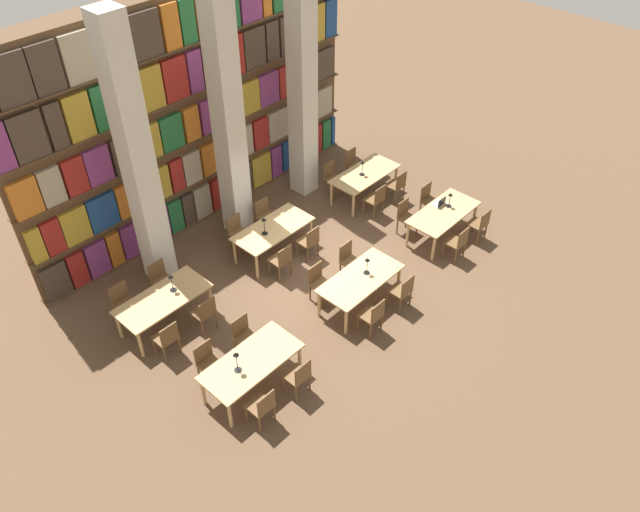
{
  "coord_description": "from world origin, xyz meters",
  "views": [
    {
      "loc": [
        -7.66,
        -7.23,
        9.59
      ],
      "look_at": [
        0.0,
        -0.12,
        0.66
      ],
      "focal_mm": 35.0,
      "sensor_mm": 36.0,
      "label": 1
    }
  ],
  "objects_px": {
    "desk_lamp_2": "(450,197)",
    "chair_16": "(282,260)",
    "chair_20": "(376,199)",
    "chair_21": "(332,177)",
    "reading_table_0": "(251,364)",
    "chair_18": "(309,241)",
    "chair_4": "(373,315)",
    "chair_13": "(124,302)",
    "chair_15": "(161,279)",
    "pillar_right": "(302,85)",
    "chair_10": "(480,224)",
    "chair_7": "(349,259)",
    "pillar_left": "(137,161)",
    "reading_table_1": "(360,281)",
    "chair_9": "(406,216)",
    "chair_14": "(205,312)",
    "chair_2": "(299,376)",
    "desk_lamp_0": "(236,358)",
    "desk_lamp_4": "(264,223)",
    "chair_8": "(458,242)",
    "chair_19": "(265,215)",
    "chair_23": "(354,164)",
    "desk_lamp_1": "(367,263)",
    "reading_table_4": "(273,231)",
    "desk_lamp_5": "(362,165)",
    "chair_1": "(208,362)",
    "chair_5": "(319,282)",
    "pillar_center": "(228,119)",
    "chair_6": "(402,290)",
    "desk_lamp_3": "(171,280)",
    "reading_table_5": "(365,176)",
    "chair_22": "(397,185)",
    "chair_0": "(262,406)",
    "reading_table_3": "(163,301)",
    "chair_3": "(245,335)",
    "chair_12": "(167,338)",
    "reading_table_2": "(443,214)"
  },
  "relations": [
    {
      "from": "reading_table_2",
      "to": "chair_4",
      "type": "bearing_deg",
      "value": -167.86
    },
    {
      "from": "pillar_center",
      "to": "reading_table_2",
      "type": "distance_m",
      "value": 5.52
    },
    {
      "from": "desk_lamp_4",
      "to": "chair_21",
      "type": "distance_m",
      "value": 3.18
    },
    {
      "from": "reading_table_1",
      "to": "chair_8",
      "type": "relative_size",
      "value": 2.17
    },
    {
      "from": "chair_20",
      "to": "desk_lamp_0",
      "type": "bearing_deg",
      "value": -164.19
    },
    {
      "from": "desk_lamp_1",
      "to": "chair_16",
      "type": "bearing_deg",
      "value": 111.76
    },
    {
      "from": "chair_21",
      "to": "chair_23",
      "type": "relative_size",
      "value": 1.0
    },
    {
      "from": "chair_9",
      "to": "pillar_right",
      "type": "bearing_deg",
      "value": -84.2
    },
    {
      "from": "chair_19",
      "to": "chair_23",
      "type": "distance_m",
      "value": 3.22
    },
    {
      "from": "reading_table_0",
      "to": "chair_18",
      "type": "bearing_deg",
      "value": 27.77
    },
    {
      "from": "reading_table_3",
      "to": "desk_lamp_3",
      "type": "distance_m",
      "value": 0.47
    },
    {
      "from": "chair_20",
      "to": "chair_21",
      "type": "relative_size",
      "value": 1.0
    },
    {
      "from": "pillar_left",
      "to": "chair_15",
      "type": "distance_m",
      "value": 2.63
    },
    {
      "from": "chair_3",
      "to": "desk_lamp_5",
      "type": "bearing_deg",
      "value": -162.83
    },
    {
      "from": "chair_0",
      "to": "chair_6",
      "type": "height_order",
      "value": "same"
    },
    {
      "from": "desk_lamp_3",
      "to": "reading_table_5",
      "type": "relative_size",
      "value": 0.22
    },
    {
      "from": "chair_6",
      "to": "chair_22",
      "type": "height_order",
      "value": "same"
    },
    {
      "from": "chair_10",
      "to": "reading_table_3",
      "type": "distance_m",
      "value": 7.56
    },
    {
      "from": "pillar_center",
      "to": "reading_table_0",
      "type": "xyz_separation_m",
      "value": [
        -3.09,
        -3.9,
        -2.35
      ]
    },
    {
      "from": "chair_10",
      "to": "chair_15",
      "type": "relative_size",
      "value": 1.0
    },
    {
      "from": "chair_14",
      "to": "chair_18",
      "type": "height_order",
      "value": "same"
    },
    {
      "from": "chair_7",
      "to": "chair_8",
      "type": "xyz_separation_m",
      "value": [
        2.16,
        -1.44,
        0.0
      ]
    },
    {
      "from": "chair_7",
      "to": "desk_lamp_1",
      "type": "distance_m",
      "value": 0.95
    },
    {
      "from": "chair_8",
      "to": "chair_14",
      "type": "relative_size",
      "value": 1.0
    },
    {
      "from": "desk_lamp_0",
      "to": "chair_6",
      "type": "distance_m",
      "value": 4.02
    },
    {
      "from": "chair_6",
      "to": "chair_9",
      "type": "xyz_separation_m",
      "value": [
        2.16,
        1.52,
        0.0
      ]
    },
    {
      "from": "desk_lamp_5",
      "to": "desk_lamp_0",
      "type": "bearing_deg",
      "value": -158.98
    },
    {
      "from": "desk_lamp_1",
      "to": "reading_table_4",
      "type": "height_order",
      "value": "desk_lamp_1"
    },
    {
      "from": "chair_16",
      "to": "chair_2",
      "type": "bearing_deg",
      "value": -129.06
    },
    {
      "from": "chair_15",
      "to": "chair_0",
      "type": "bearing_deg",
      "value": 79.02
    },
    {
      "from": "chair_12",
      "to": "desk_lamp_3",
      "type": "bearing_deg",
      "value": 44.48
    },
    {
      "from": "reading_table_1",
      "to": "chair_9",
      "type": "distance_m",
      "value": 2.79
    },
    {
      "from": "chair_20",
      "to": "chair_21",
      "type": "xyz_separation_m",
      "value": [
        0.0,
        1.48,
        0.0
      ]
    },
    {
      "from": "desk_lamp_5",
      "to": "chair_1",
      "type": "bearing_deg",
      "value": -165.11
    },
    {
      "from": "pillar_center",
      "to": "desk_lamp_5",
      "type": "distance_m",
      "value": 3.91
    },
    {
      "from": "chair_1",
      "to": "chair_19",
      "type": "xyz_separation_m",
      "value": [
        3.89,
        2.56,
        0.0
      ]
    },
    {
      "from": "chair_19",
      "to": "desk_lamp_4",
      "type": "distance_m",
      "value": 1.17
    },
    {
      "from": "chair_4",
      "to": "chair_16",
      "type": "relative_size",
      "value": 1.0
    },
    {
      "from": "chair_2",
      "to": "desk_lamp_4",
      "type": "distance_m",
      "value": 4.02
    },
    {
      "from": "pillar_left",
      "to": "chair_13",
      "type": "relative_size",
      "value": 6.77
    },
    {
      "from": "chair_5",
      "to": "chair_6",
      "type": "xyz_separation_m",
      "value": [
        0.99,
        -1.48,
        0.0
      ]
    },
    {
      "from": "pillar_left",
      "to": "desk_lamp_5",
      "type": "distance_m",
      "value": 5.93
    },
    {
      "from": "pillar_right",
      "to": "chair_20",
      "type": "distance_m",
      "value": 3.34
    },
    {
      "from": "chair_2",
      "to": "desk_lamp_0",
      "type": "relative_size",
      "value": 1.84
    },
    {
      "from": "chair_5",
      "to": "reading_table_2",
      "type": "xyz_separation_m",
      "value": [
        3.62,
        -0.7,
        0.17
      ]
    },
    {
      "from": "desk_lamp_2",
      "to": "chair_16",
      "type": "height_order",
      "value": "desk_lamp_2"
    },
    {
      "from": "chair_13",
      "to": "chair_5",
      "type": "bearing_deg",
      "value": 141.44
    },
    {
      "from": "chair_5",
      "to": "pillar_left",
      "type": "bearing_deg",
      "value": -59.61
    },
    {
      "from": "chair_13",
      "to": "chair_15",
      "type": "xyz_separation_m",
      "value": [
        0.94,
        0.0,
        0.0
      ]
    },
    {
      "from": "chair_7",
      "to": "pillar_left",
      "type": "bearing_deg",
      "value": -48.09
    }
  ]
}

